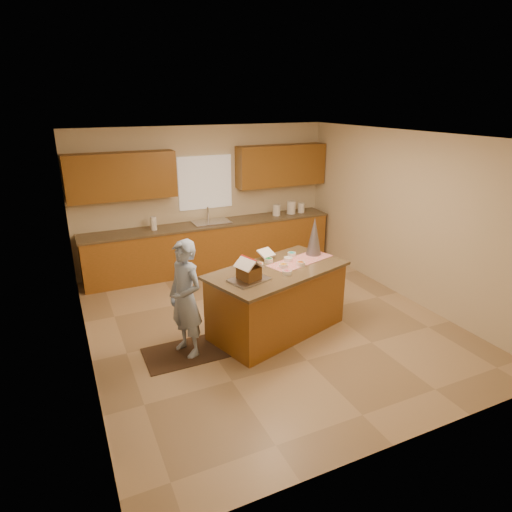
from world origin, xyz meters
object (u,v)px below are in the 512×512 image
island_base (277,301)px  tinsel_tree (314,236)px  boy (186,299)px  gingerbread_house (249,271)px

island_base → tinsel_tree: size_ratio=3.27×
boy → gingerbread_house: bearing=56.3°
boy → gingerbread_house: 0.87m
gingerbread_house → boy: bearing=167.5°
island_base → tinsel_tree: bearing=3.7°
island_base → boy: (-1.33, -0.04, 0.32)m
island_base → tinsel_tree: (0.76, 0.29, 0.78)m
tinsel_tree → boy: 2.16m
island_base → boy: size_ratio=1.21×
tinsel_tree → island_base: bearing=-159.0°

